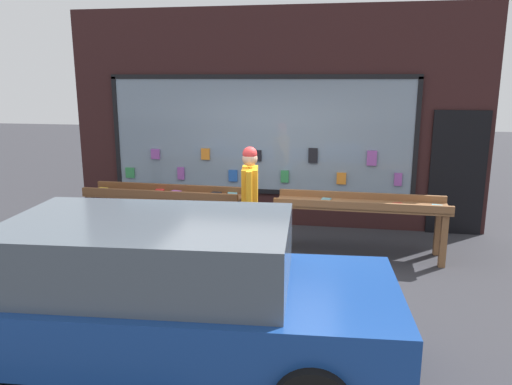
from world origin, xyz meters
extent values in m
plane|color=#2D2D33|center=(0.00, 0.00, 0.00)|extent=(40.00, 40.00, 0.00)
cube|color=#331919|center=(0.00, 2.40, 1.90)|extent=(7.33, 0.20, 3.80)
cube|color=gray|center=(-0.23, 2.27, 1.63)|extent=(5.34, 0.03, 2.01)
cube|color=black|center=(-0.23, 2.27, 2.63)|extent=(5.42, 0.06, 0.08)
cube|color=black|center=(-0.23, 2.27, 0.62)|extent=(5.42, 0.06, 0.08)
cube|color=black|center=(-2.90, 2.27, 1.63)|extent=(0.08, 0.06, 2.01)
cube|color=black|center=(2.44, 2.27, 1.63)|extent=(0.08, 0.06, 2.01)
cube|color=#338C4C|center=(-2.67, 2.23, 0.88)|extent=(0.17, 0.03, 0.19)
cube|color=#994CA5|center=(-2.16, 2.23, 1.25)|extent=(0.16, 0.03, 0.19)
cube|color=#994CA5|center=(-1.68, 2.23, 0.90)|extent=(0.13, 0.03, 0.23)
cube|color=orange|center=(-1.21, 2.23, 1.27)|extent=(0.16, 0.03, 0.20)
cube|color=#2659B2|center=(-0.70, 2.23, 0.89)|extent=(0.16, 0.03, 0.21)
cube|color=black|center=(-0.26, 2.23, 1.27)|extent=(0.15, 0.03, 0.19)
cube|color=#338C4C|center=(0.23, 2.23, 0.91)|extent=(0.14, 0.03, 0.21)
cube|color=black|center=(0.72, 2.23, 1.30)|extent=(0.16, 0.03, 0.26)
cube|color=orange|center=(1.22, 2.23, 0.91)|extent=(0.16, 0.03, 0.20)
cube|color=#994CA5|center=(1.72, 2.23, 1.28)|extent=(0.17, 0.03, 0.26)
cube|color=#994CA5|center=(2.18, 2.23, 0.92)|extent=(0.13, 0.03, 0.22)
cube|color=black|center=(3.14, 2.27, 1.05)|extent=(0.90, 0.04, 2.10)
cube|color=brown|center=(-2.68, 0.73, 0.40)|extent=(0.09, 0.09, 0.79)
cube|color=brown|center=(-0.37, 0.67, 0.40)|extent=(0.09, 0.09, 0.79)
cube|color=brown|center=(-2.67, 1.12, 0.40)|extent=(0.09, 0.09, 0.79)
cube|color=brown|center=(-0.36, 1.06, 0.40)|extent=(0.09, 0.09, 0.79)
cube|color=brown|center=(-1.52, 0.89, 0.81)|extent=(2.52, 0.62, 0.04)
cube|color=brown|center=(-1.53, 0.65, 0.87)|extent=(2.51, 0.12, 0.12)
cube|color=brown|center=(-1.51, 1.14, 0.87)|extent=(2.51, 0.12, 0.12)
cube|color=yellow|center=(-2.64, 0.97, 0.84)|extent=(0.16, 0.23, 0.02)
cube|color=orange|center=(-2.31, 0.77, 0.85)|extent=(0.15, 0.21, 0.03)
cube|color=silver|center=(-2.03, 0.75, 0.84)|extent=(0.14, 0.21, 0.03)
cube|color=red|center=(-1.65, 1.03, 0.84)|extent=(0.16, 0.20, 0.03)
cube|color=#994CA5|center=(-1.38, 0.98, 0.84)|extent=(0.21, 0.24, 0.02)
cube|color=#338C4C|center=(-1.02, 0.74, 0.84)|extent=(0.15, 0.21, 0.03)
cube|color=black|center=(-0.71, 1.01, 0.84)|extent=(0.16, 0.24, 0.02)
cube|color=#5999A5|center=(-0.44, 1.01, 0.84)|extent=(0.19, 0.22, 0.02)
cube|color=brown|center=(0.36, 0.67, 0.38)|extent=(0.09, 0.09, 0.76)
cube|color=brown|center=(2.67, 0.61, 0.38)|extent=(0.09, 0.09, 0.76)
cube|color=brown|center=(0.37, 1.18, 0.38)|extent=(0.09, 0.09, 0.76)
cube|color=brown|center=(2.68, 1.12, 0.38)|extent=(0.09, 0.09, 0.76)
cube|color=brown|center=(1.52, 0.89, 0.78)|extent=(2.52, 0.73, 0.04)
cube|color=brown|center=(1.51, 0.59, 0.84)|extent=(2.51, 0.12, 0.12)
cube|color=brown|center=(1.53, 1.20, 0.84)|extent=(2.51, 0.12, 0.12)
cube|color=orange|center=(0.45, 0.73, 0.81)|extent=(0.16, 0.21, 0.02)
cube|color=#5999A5|center=(1.00, 1.01, 0.81)|extent=(0.17, 0.25, 0.02)
cube|color=orange|center=(1.49, 0.83, 0.81)|extent=(0.18, 0.24, 0.02)
cube|color=red|center=(2.06, 0.86, 0.81)|extent=(0.18, 0.21, 0.03)
cube|color=#5999A5|center=(2.59, 0.88, 0.81)|extent=(0.19, 0.23, 0.02)
cylinder|color=#2D334C|center=(-0.04, 0.32, 0.40)|extent=(0.14, 0.14, 0.81)
cylinder|color=#2D334C|center=(-0.06, 0.48, 0.40)|extent=(0.14, 0.14, 0.81)
cube|color=orange|center=(-0.05, 0.40, 1.09)|extent=(0.28, 0.48, 0.57)
cylinder|color=orange|center=(-0.01, 0.12, 1.11)|extent=(0.09, 0.09, 0.54)
cylinder|color=orange|center=(-0.09, 0.69, 1.11)|extent=(0.09, 0.09, 0.54)
sphere|color=tan|center=(-0.05, 0.40, 1.51)|extent=(0.22, 0.22, 0.22)
sphere|color=red|center=(-0.05, 0.40, 1.57)|extent=(0.21, 0.21, 0.21)
ellipsoid|color=black|center=(-0.50, 0.22, 0.25)|extent=(0.31, 0.39, 0.19)
ellipsoid|color=black|center=(-0.50, 0.22, 0.26)|extent=(0.27, 0.26, 0.20)
sphere|color=black|center=(-0.58, 0.41, 0.29)|extent=(0.17, 0.17, 0.17)
cylinder|color=black|center=(-0.42, 0.03, 0.28)|extent=(0.06, 0.10, 0.12)
cylinder|color=black|center=(-0.49, 0.33, 0.08)|extent=(0.04, 0.04, 0.16)
cylinder|color=black|center=(-0.58, 0.29, 0.08)|extent=(0.04, 0.04, 0.16)
cylinder|color=black|center=(-0.41, 0.14, 0.08)|extent=(0.04, 0.04, 0.16)
cylinder|color=black|center=(-0.50, 0.10, 0.08)|extent=(0.04, 0.04, 0.16)
cube|color=navy|center=(-0.43, -2.45, 0.57)|extent=(4.48, 1.94, 0.55)
cube|color=#4C5660|center=(-0.43, -2.45, 1.13)|extent=(2.55, 1.62, 0.56)
cylinder|color=black|center=(0.96, -1.53, 0.30)|extent=(0.61, 0.22, 0.60)
cylinder|color=black|center=(-1.93, -1.71, 0.30)|extent=(0.61, 0.22, 0.60)
camera|label=1|loc=(1.21, -6.39, 2.62)|focal=35.00mm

